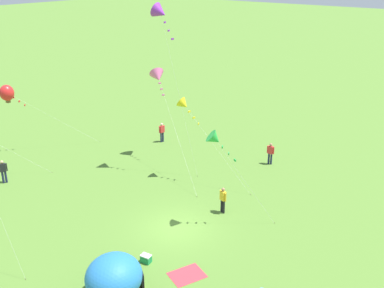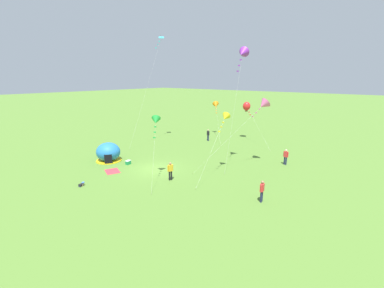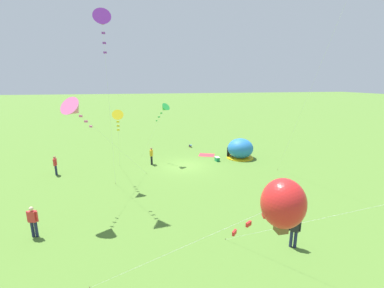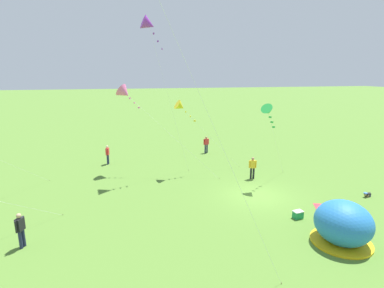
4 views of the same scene
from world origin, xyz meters
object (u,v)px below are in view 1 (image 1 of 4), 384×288
person_strolling (162,131)px  kite_pink (158,76)px  popup_tent (114,278)px  person_with_toddler (270,152)px  person_near_tent (223,199)px  kite_purple (160,13)px  kite_green (215,139)px  person_far_back (3,170)px  kite_red (7,93)px  kite_yellow (184,105)px  cooler_box (146,259)px

person_strolling → kite_pink: (-2.20, -1.72, 5.50)m
popup_tent → person_with_toddler: (17.67, 1.55, -0.03)m
kite_pink → person_near_tent: bearing=-115.9°
kite_purple → kite_green: bearing=-119.1°
person_near_tent → person_far_back: bearing=112.8°
person_with_toddler → kite_red: bearing=121.0°
person_far_back → person_strolling: 13.28m
kite_purple → kite_yellow: size_ratio=2.02×
person_with_toddler → kite_green: (-9.71, -1.54, 4.46)m
person_near_tent → popup_tent: bearing=-178.1°
kite_green → kite_yellow: kite_yellow is taller
cooler_box → person_near_tent: size_ratio=0.34×
cooler_box → kite_pink: 15.58m
person_far_back → kite_green: 16.15m
person_with_toddler → kite_red: kite_red is taller
kite_green → person_strolling: bearing=54.3°
person_far_back → kite_pink: kite_pink is taller
person_near_tent → kite_green: 4.68m
kite_purple → kite_pink: kite_purple is taller
kite_green → kite_yellow: (3.92, 5.38, 0.05)m
cooler_box → person_with_toddler: (14.96, 0.96, 0.74)m
cooler_box → kite_green: 7.41m
person_far_back → kite_yellow: (8.64, -9.41, 4.51)m
popup_tent → kite_yellow: 13.80m
person_far_back → kite_yellow: 13.55m
kite_purple → person_near_tent: bearing=-111.2°
person_with_toddler → kite_yellow: bearing=146.4°
person_near_tent → kite_red: kite_red is taller
kite_pink → person_far_back: bearing=153.5°
kite_purple → kite_yellow: kite_purple is taller
person_strolling → person_near_tent: (-6.68, -10.95, 0.00)m
kite_red → kite_yellow: size_ratio=1.04×
cooler_box → kite_yellow: kite_yellow is taller
cooler_box → person_strolling: person_strolling is taller
person_strolling → kite_pink: bearing=-142.0°
person_far_back → kite_pink: 13.05m
person_with_toddler → kite_red: size_ratio=0.28×
cooler_box → kite_purple: bearing=36.6°
popup_tent → kite_purple: bearing=32.1°
kite_red → kite_pink: size_ratio=0.82×
person_strolling → kite_purple: (-3.83, -3.61, 10.45)m
cooler_box → person_strolling: bearing=38.7°
person_far_back → person_near_tent: (6.11, -14.51, 0.00)m
person_with_toddler → kite_purple: bearing=131.9°
person_far_back → person_strolling: bearing=-15.5°
cooler_box → kite_red: (4.23, 18.79, 4.78)m
cooler_box → kite_yellow: bearing=27.7°
cooler_box → kite_green: kite_green is taller
person_strolling → kite_red: 12.84m
popup_tent → person_with_toddler: 17.74m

